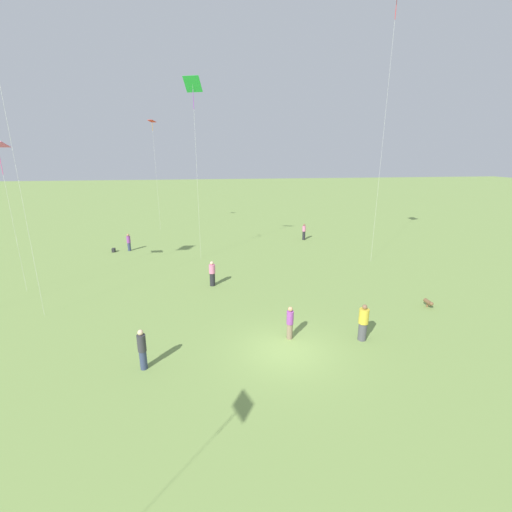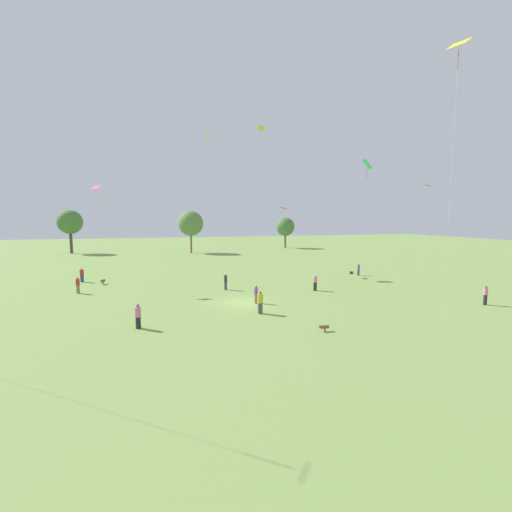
{
  "view_description": "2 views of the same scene",
  "coord_description": "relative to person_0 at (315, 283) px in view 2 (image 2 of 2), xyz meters",
  "views": [
    {
      "loc": [
        -13.81,
        3.49,
        8.83
      ],
      "look_at": [
        4.66,
        0.72,
        3.3
      ],
      "focal_mm": 24.0,
      "sensor_mm": 36.0,
      "label": 1
    },
    {
      "loc": [
        -7.76,
        -30.59,
        7.85
      ],
      "look_at": [
        2.13,
        3.28,
        4.03
      ],
      "focal_mm": 24.0,
      "sensor_mm": 36.0,
      "label": 2
    }
  ],
  "objects": [
    {
      "name": "person_8",
      "position": [
        10.39,
        7.64,
        -0.04
      ],
      "size": [
        0.4,
        0.4,
        1.66
      ],
      "rotation": [
        0.0,
        0.0,
        2.99
      ],
      "color": "#333D5B",
      "rests_on": "ground_plane"
    },
    {
      "name": "person_0",
      "position": [
        0.0,
        0.0,
        0.0
      ],
      "size": [
        0.6,
        0.6,
        1.78
      ],
      "rotation": [
        0.0,
        0.0,
        0.55
      ],
      "color": "#232328",
      "rests_on": "ground_plane"
    },
    {
      "name": "person_7",
      "position": [
        -9.38,
        3.19,
        0.06
      ],
      "size": [
        0.51,
        0.51,
        1.85
      ],
      "rotation": [
        0.0,
        0.0,
        5.57
      ],
      "color": "#333D5B",
      "rests_on": "ground_plane"
    },
    {
      "name": "dog_1",
      "position": [
        -5.57,
        -12.75,
        -0.55
      ],
      "size": [
        0.76,
        0.27,
        0.48
      ],
      "rotation": [
        0.0,
        0.0,
        1.53
      ],
      "color": "brown",
      "rests_on": "ground_plane"
    },
    {
      "name": "person_2",
      "position": [
        -18.09,
        -8.39,
        0.02
      ],
      "size": [
        0.5,
        0.5,
        1.81
      ],
      "rotation": [
        0.0,
        0.0,
        2.94
      ],
      "color": "#232328",
      "rests_on": "ground_plane"
    },
    {
      "name": "tree_1",
      "position": [
        -8.88,
        46.75,
        5.97
      ],
      "size": [
        5.79,
        5.79,
        9.76
      ],
      "color": "brown",
      "rests_on": "ground_plane"
    },
    {
      "name": "kite_5",
      "position": [
        -22.88,
        8.22,
        10.11
      ],
      "size": [
        1.28,
        1.23,
        11.65
      ],
      "rotation": [
        0.0,
        0.0,
        4.99
      ],
      "color": "#E54C99",
      "rests_on": "ground_plane"
    },
    {
      "name": "person_5",
      "position": [
        -7.85,
        -3.61,
        -0.01
      ],
      "size": [
        0.43,
        0.43,
        1.72
      ],
      "rotation": [
        0.0,
        0.0,
        1.29
      ],
      "color": "#847056",
      "rests_on": "ground_plane"
    },
    {
      "name": "person_6",
      "position": [
        -25.74,
        12.88,
        -0.0
      ],
      "size": [
        0.65,
        0.65,
        1.79
      ],
      "rotation": [
        0.0,
        0.0,
        5.27
      ],
      "color": "#333D5B",
      "rests_on": "ground_plane"
    },
    {
      "name": "kite_3",
      "position": [
        3.78,
        -13.73,
        18.32
      ],
      "size": [
        1.48,
        1.6,
        20.24
      ],
      "rotation": [
        0.0,
        0.0,
        4.3
      ],
      "color": "yellow",
      "rests_on": "ground_plane"
    },
    {
      "name": "kite_2",
      "position": [
        0.88,
        12.48,
        8.27
      ],
      "size": [
        1.01,
        1.05,
        9.6
      ],
      "rotation": [
        0.0,
        0.0,
        0.78
      ],
      "color": "#E54C99",
      "rests_on": "ground_plane"
    },
    {
      "name": "person_1",
      "position": [
        -24.79,
        5.73,
        0.01
      ],
      "size": [
        0.46,
        0.46,
        1.78
      ],
      "rotation": [
        0.0,
        0.0,
        1.36
      ],
      "color": "#847056",
      "rests_on": "ground_plane"
    },
    {
      "name": "kite_1",
      "position": [
        6.65,
        0.84,
        12.82
      ],
      "size": [
        1.23,
        1.51,
        14.58
      ],
      "rotation": [
        0.0,
        0.0,
        0.43
      ],
      "color": "green",
      "rests_on": "ground_plane"
    },
    {
      "name": "tree_2",
      "position": [
        17.14,
        53.45,
        4.86
      ],
      "size": [
        4.99,
        4.99,
        8.27
      ],
      "color": "brown",
      "rests_on": "ground_plane"
    },
    {
      "name": "kite_4",
      "position": [
        19.78,
        5.8,
        10.85
      ],
      "size": [
        1.01,
        1.01,
        12.6
      ],
      "rotation": [
        0.0,
        0.0,
        0.13
      ],
      "color": "red",
      "rests_on": "ground_plane"
    },
    {
      "name": "person_3",
      "position": [
        -8.51,
        -7.13,
        0.05
      ],
      "size": [
        0.63,
        0.63,
        1.9
      ],
      "rotation": [
        0.0,
        0.0,
        5.88
      ],
      "color": "#4C4C51",
      "rests_on": "ground_plane"
    },
    {
      "name": "kite_8",
      "position": [
        -8.91,
        18.9,
        19.22
      ],
      "size": [
        0.97,
        1.23,
        21.36
      ],
      "rotation": [
        0.0,
        0.0,
        3.88
      ],
      "color": "yellow",
      "rests_on": "ground_plane"
    },
    {
      "name": "kite_7",
      "position": [
        -3.26,
        9.69,
        17.49
      ],
      "size": [
        0.97,
        0.67,
        19.86
      ],
      "rotation": [
        0.0,
        0.0,
        5.44
      ],
      "color": "yellow",
      "rests_on": "ground_plane"
    },
    {
      "name": "ground_plane",
      "position": [
        -8.89,
        -3.17,
        -0.88
      ],
      "size": [
        240.0,
        240.0,
        0.0
      ],
      "primitive_type": "plane",
      "color": "#7A994C"
    },
    {
      "name": "person_4",
      "position": [
        12.18,
        -10.15,
        0.01
      ],
      "size": [
        0.41,
        0.41,
        1.77
      ],
      "rotation": [
        0.0,
        0.0,
        1.42
      ],
      "color": "#232328",
      "rests_on": "ground_plane"
    },
    {
      "name": "tree_0",
      "position": [
        -35.43,
        53.14,
        6.26
      ],
      "size": [
        5.48,
        5.48,
        9.94
      ],
      "color": "brown",
      "rests_on": "ground_plane"
    },
    {
      "name": "dog_0",
      "position": [
        -23.04,
        10.47,
        -0.47
      ],
      "size": [
        0.5,
        0.85,
        0.62
      ],
      "rotation": [
        0.0,
        0.0,
        2.86
      ],
      "color": "brown",
      "rests_on": "ground_plane"
    },
    {
      "name": "picnic_bag_0",
      "position": [
        10.15,
        9.04,
        -0.7
      ],
      "size": [
        0.42,
        0.28,
        0.36
      ],
      "rotation": [
        0.0,
        0.0,
        3.08
      ],
      "color": "#262628",
      "rests_on": "ground_plane"
    }
  ]
}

